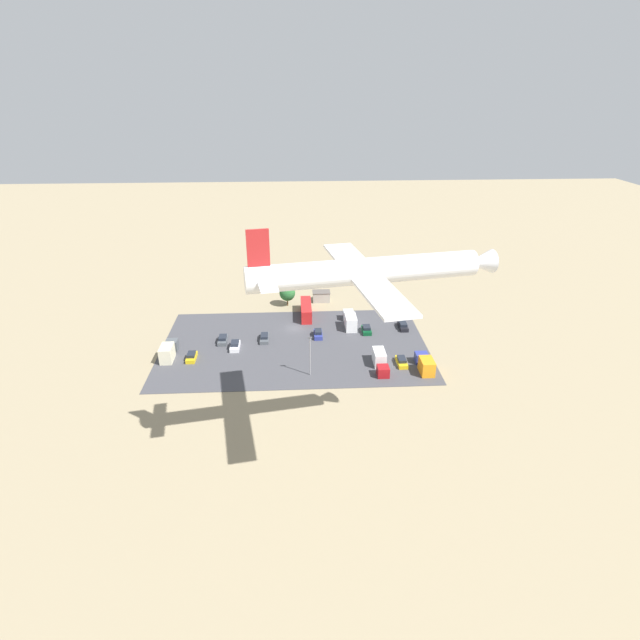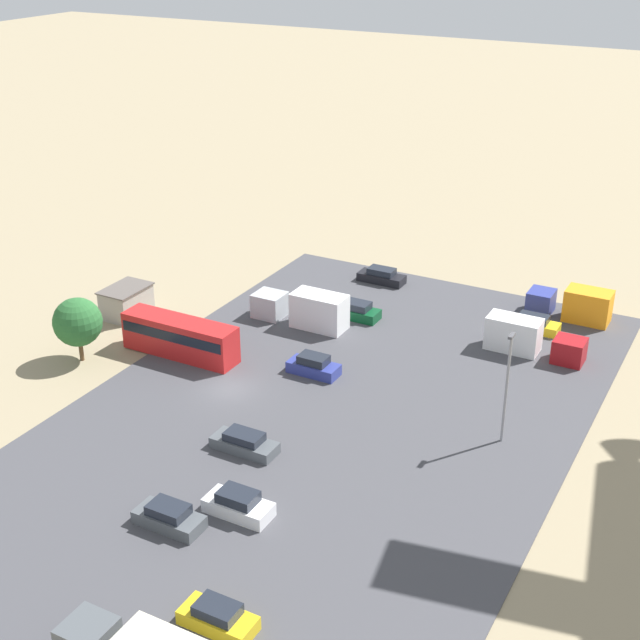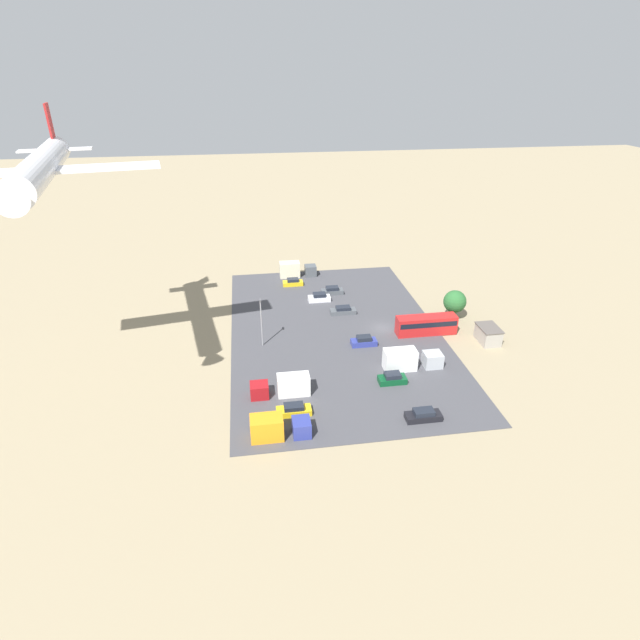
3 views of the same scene
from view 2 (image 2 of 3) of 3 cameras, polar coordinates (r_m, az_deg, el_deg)
name	(u,v)px [view 2 (image 2 of 3)]	position (r m, az deg, el deg)	size (l,w,h in m)	color
ground_plane	(229,390)	(70.45, -5.85, -4.46)	(400.00, 400.00, 0.00)	gray
parking_lot_surface	(324,416)	(66.59, 0.26, -6.17)	(57.70, 35.64, 0.08)	#424247
shed_building	(126,301)	(83.94, -12.28, 1.18)	(4.63, 3.22, 2.75)	#9E998E
bus	(180,336)	(75.36, -8.94, -1.02)	(2.55, 10.35, 3.22)	red
parked_car_0	(244,443)	(62.57, -4.86, -7.85)	(1.89, 4.75, 1.40)	#4C5156
parked_car_1	(533,324)	(81.50, 13.48, -0.24)	(1.84, 4.63, 1.45)	gold
parked_car_2	(169,517)	(56.31, -9.64, -12.33)	(1.94, 4.39, 1.50)	#4C5156
parked_car_3	(238,505)	(56.68, -5.25, -11.69)	(1.96, 4.33, 1.62)	silver
parked_car_4	(382,276)	(89.63, 3.96, 2.81)	(1.86, 4.71, 1.48)	black
parked_car_5	(314,366)	(71.94, -0.41, -2.96)	(1.85, 4.21, 1.63)	navy
parked_car_6	(357,311)	(81.61, 2.41, 0.56)	(1.96, 4.05, 1.57)	#0C4723
parked_car_7	(218,618)	(49.44, -6.55, -18.40)	(1.85, 4.17, 1.48)	gold
parked_truck_0	(574,305)	(84.44, 15.97, 0.95)	(2.57, 7.43, 2.98)	navy
parked_truck_1	(305,309)	(80.01, -0.97, 0.69)	(2.51, 9.00, 3.20)	#ADB2B7
parked_truck_2	(529,339)	(76.96, 13.23, -1.16)	(2.30, 8.28, 2.92)	maroon
tree_near_shed	(78,322)	(75.62, -15.25, -0.13)	(4.07, 4.07, 5.54)	brown
light_pole_lot_centre	(507,384)	(62.66, 11.88, -4.00)	(0.90, 0.28, 8.37)	gray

